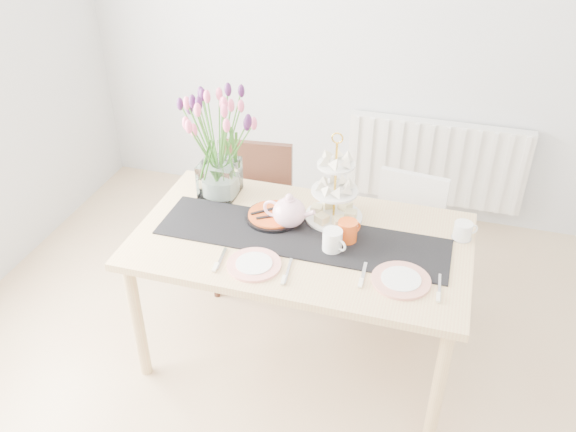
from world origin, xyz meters
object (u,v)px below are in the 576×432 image
(mug_orange, at_px, (347,232))
(dining_table, at_px, (301,250))
(radiator, at_px, (436,163))
(tulip_vase, at_px, (216,128))
(chair_white, at_px, (405,233))
(cake_stand, at_px, (334,198))
(cream_jug, at_px, (463,231))
(plate_right, at_px, (401,280))
(plate_left, at_px, (254,265))
(chair_brown, at_px, (253,206))
(tart_tin, at_px, (273,216))
(mug_white, at_px, (332,241))
(teapot, at_px, (289,212))

(mug_orange, bearing_deg, dining_table, 134.84)
(radiator, xyz_separation_m, tulip_vase, (-1.06, -1.24, 0.68))
(chair_white, xyz_separation_m, cake_stand, (-0.33, -0.42, 0.42))
(cream_jug, relative_size, plate_right, 0.34)
(chair_white, height_order, plate_left, chair_white)
(chair_brown, xyz_separation_m, plate_left, (0.30, -0.83, 0.25))
(cream_jug, relative_size, mug_orange, 0.79)
(cream_jug, distance_m, plate_left, 1.00)
(radiator, bearing_deg, chair_white, -96.13)
(tart_tin, relative_size, mug_white, 2.56)
(teapot, height_order, tart_tin, teapot)
(dining_table, xyz_separation_m, cake_stand, (0.11, 0.20, 0.20))
(radiator, bearing_deg, plate_right, -91.37)
(cream_jug, bearing_deg, dining_table, 171.03)
(tart_tin, bearing_deg, teapot, -22.91)
(tart_tin, bearing_deg, plate_right, -24.47)
(dining_table, height_order, plate_left, plate_left)
(dining_table, bearing_deg, cake_stand, 61.21)
(tart_tin, height_order, mug_orange, mug_orange)
(radiator, distance_m, cream_jug, 1.36)
(radiator, distance_m, teapot, 1.61)
(mug_white, height_order, mug_orange, same)
(mug_white, bearing_deg, plate_right, 7.31)
(tart_tin, distance_m, plate_left, 0.39)
(dining_table, distance_m, mug_white, 0.22)
(chair_brown, distance_m, plate_right, 1.24)
(mug_white, distance_m, mug_orange, 0.11)
(radiator, relative_size, teapot, 4.60)
(cake_stand, distance_m, plate_left, 0.55)
(tart_tin, xyz_separation_m, mug_white, (0.34, -0.17, 0.04))
(tart_tin, distance_m, mug_orange, 0.40)
(teapot, xyz_separation_m, mug_orange, (0.30, -0.04, -0.03))
(chair_brown, xyz_separation_m, cream_jug, (1.18, -0.36, 0.29))
(teapot, bearing_deg, mug_white, -22.38)
(mug_orange, relative_size, plate_left, 0.45)
(cream_jug, bearing_deg, mug_orange, 173.90)
(mug_white, relative_size, mug_orange, 1.00)
(mug_white, bearing_deg, mug_orange, 89.66)
(radiator, distance_m, plate_left, 1.93)
(radiator, distance_m, mug_white, 1.65)
(radiator, distance_m, chair_brown, 1.37)
(radiator, height_order, cake_stand, cake_stand)
(dining_table, relative_size, teapot, 6.13)
(cream_jug, height_order, mug_white, mug_white)
(teapot, xyz_separation_m, mug_white, (0.25, -0.13, -0.03))
(chair_brown, bearing_deg, cake_stand, -39.17)
(chair_white, distance_m, mug_white, 0.82)
(radiator, distance_m, plate_right, 1.73)
(plate_right, bearing_deg, cake_stand, 134.58)
(cake_stand, bearing_deg, radiator, 71.79)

